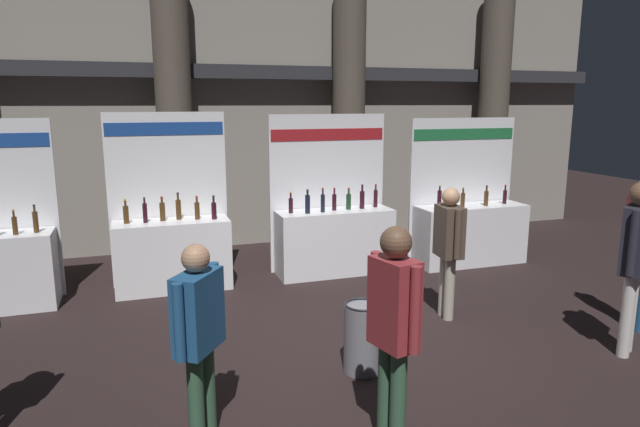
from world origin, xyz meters
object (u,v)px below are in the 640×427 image
at_px(exhibitor_booth_2, 334,234).
at_px(visitor_6, 394,320).
at_px(visitor_3, 636,252).
at_px(exhibitor_booth_1, 172,246).
at_px(exhibitor_booth_3, 469,228).
at_px(visitor_0, 449,241).
at_px(trash_bin, 362,337).
at_px(visitor_7, 199,327).

bearing_deg(exhibitor_booth_2, visitor_6, -104.23).
relative_size(exhibitor_booth_2, visitor_3, 1.33).
distance_m(exhibitor_booth_1, exhibitor_booth_3, 4.75).
xyz_separation_m(exhibitor_booth_2, exhibitor_booth_3, (2.31, -0.19, -0.02)).
bearing_deg(visitor_0, visitor_3, 47.26).
height_order(exhibitor_booth_2, visitor_6, exhibitor_booth_2).
distance_m(exhibitor_booth_3, visitor_0, 2.61).
height_order(exhibitor_booth_1, exhibitor_booth_3, exhibitor_booth_1).
height_order(trash_bin, visitor_6, visitor_6).
bearing_deg(exhibitor_booth_3, visitor_6, -129.05).
height_order(visitor_0, visitor_3, visitor_3).
bearing_deg(exhibitor_booth_3, visitor_0, -128.86).
distance_m(exhibitor_booth_3, trash_bin, 4.35).
height_order(exhibitor_booth_1, visitor_6, exhibitor_booth_1).
bearing_deg(visitor_3, visitor_0, -83.87).
height_order(visitor_0, visitor_7, visitor_0).
distance_m(exhibitor_booth_2, visitor_0, 2.33).
bearing_deg(visitor_3, exhibitor_booth_2, -96.27).
bearing_deg(trash_bin, visitor_6, -102.72).
distance_m(trash_bin, visitor_6, 1.46).
bearing_deg(visitor_7, trash_bin, 148.58).
xyz_separation_m(visitor_0, visitor_3, (1.28, -1.50, 0.15)).
height_order(trash_bin, visitor_3, visitor_3).
xyz_separation_m(exhibitor_booth_2, visitor_0, (0.69, -2.20, 0.36)).
xyz_separation_m(exhibitor_booth_1, exhibitor_booth_3, (4.75, -0.21, -0.02)).
distance_m(visitor_0, visitor_3, 1.97).
height_order(exhibitor_booth_2, exhibitor_booth_3, exhibitor_booth_2).
bearing_deg(visitor_7, exhibitor_booth_3, 163.34).
height_order(visitor_6, visitor_7, visitor_6).
relative_size(trash_bin, visitor_0, 0.43).
distance_m(visitor_0, visitor_6, 2.87).
distance_m(exhibitor_booth_1, visitor_3, 5.78).
relative_size(exhibitor_booth_1, exhibitor_booth_3, 1.05).
distance_m(exhibitor_booth_3, visitor_7, 6.04).
xyz_separation_m(exhibitor_booth_3, trash_bin, (-3.15, -2.98, -0.24)).
height_order(trash_bin, visitor_0, visitor_0).
xyz_separation_m(exhibitor_booth_2, visitor_7, (-2.48, -3.86, 0.34)).
bearing_deg(exhibitor_booth_1, visitor_0, -35.30).
bearing_deg(visitor_6, visitor_0, 126.78).
height_order(visitor_3, visitor_6, visitor_3).
relative_size(visitor_3, visitor_6, 1.05).
height_order(exhibitor_booth_1, trash_bin, exhibitor_booth_1).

